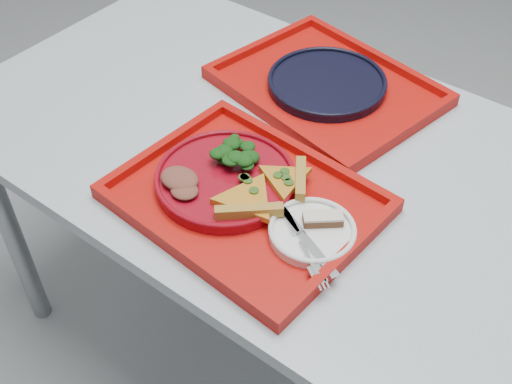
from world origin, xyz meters
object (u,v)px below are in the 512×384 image
Objects in this scene: tray_main at (246,202)px; dinner_plate at (225,180)px; dessert_bar at (323,219)px; tray_far at (326,89)px; navy_plate at (327,84)px.

dinner_plate reaches higher than tray_main.
tray_main is 6.44× the size of dessert_bar.
navy_plate is (0.00, 0.00, 0.01)m from tray_far.
dinner_plate is 0.38m from navy_plate.
dessert_bar is at bearing -58.24° from navy_plate.
tray_far is (-0.07, 0.38, 0.00)m from tray_main.
dessert_bar is (0.22, -0.36, 0.02)m from navy_plate.
dessert_bar reaches higher than tray_main.
dinner_plate is 0.21m from dessert_bar.
tray_main is at bearing -79.20° from navy_plate.
tray_main is 1.00× the size of tray_far.
tray_far is 0.01m from navy_plate.
dessert_bar reaches higher than tray_far.
dessert_bar is at bearing 13.93° from tray_main.
dinner_plate is at bearing 144.00° from dessert_bar.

